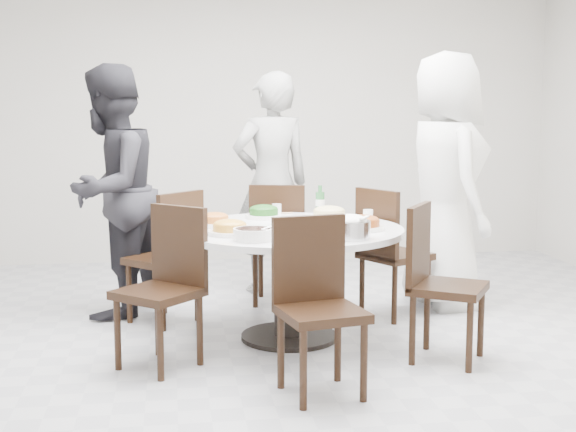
{
  "coord_description": "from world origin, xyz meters",
  "views": [
    {
      "loc": [
        -0.84,
        -4.94,
        1.56
      ],
      "look_at": [
        -0.08,
        0.23,
        0.82
      ],
      "focal_mm": 50.0,
      "sensor_mm": 36.0,
      "label": 1
    }
  ],
  "objects": [
    {
      "name": "chair_sw",
      "position": [
        -0.93,
        -0.29,
        0.47
      ],
      "size": [
        0.59,
        0.59,
        0.95
      ],
      "primitive_type": "cube",
      "rotation": [
        0.0,
        0.0,
        5.54
      ],
      "color": "black",
      "rests_on": "floor"
    },
    {
      "name": "dish_tofu",
      "position": [
        -0.49,
        -0.05,
        0.78
      ],
      "size": [
        0.27,
        0.27,
        0.07
      ],
      "primitive_type": "cylinder",
      "color": "white",
      "rests_on": "dining_table"
    },
    {
      "name": "dish_orange",
      "position": [
        -0.56,
        0.32,
        0.78
      ],
      "size": [
        0.24,
        0.24,
        0.06
      ],
      "primitive_type": "cylinder",
      "color": "white",
      "rests_on": "dining_table"
    },
    {
      "name": "floor",
      "position": [
        0.0,
        0.0,
        0.0
      ],
      "size": [
        6.0,
        6.0,
        0.01
      ],
      "primitive_type": "cube",
      "color": "#B0B0B5",
      "rests_on": "ground"
    },
    {
      "name": "diner_left",
      "position": [
        -1.28,
        0.99,
        0.92
      ],
      "size": [
        1.0,
        1.1,
        1.84
      ],
      "primitive_type": "imported",
      "rotation": [
        0.0,
        0.0,
        4.29
      ],
      "color": "black",
      "rests_on": "floor"
    },
    {
      "name": "diner_middle",
      "position": [
        -0.02,
        1.58,
        0.91
      ],
      "size": [
        0.74,
        0.57,
        1.81
      ],
      "primitive_type": "imported",
      "rotation": [
        0.0,
        0.0,
        3.36
      ],
      "color": "black",
      "rests_on": "floor"
    },
    {
      "name": "wall_back",
      "position": [
        0.0,
        3.0,
        1.4
      ],
      "size": [
        6.0,
        0.01,
        2.8
      ],
      "primitive_type": "cube",
      "color": "beige",
      "rests_on": "ground"
    },
    {
      "name": "beverage_bottle",
      "position": [
        0.22,
        0.69,
        0.86
      ],
      "size": [
        0.06,
        0.06,
        0.22
      ],
      "primitive_type": "cylinder",
      "color": "#296734",
      "rests_on": "dining_table"
    },
    {
      "name": "chair_s",
      "position": [
        -0.06,
        -0.87,
        0.47
      ],
      "size": [
        0.5,
        0.5,
        0.95
      ],
      "primitive_type": "cube",
      "rotation": [
        0.0,
        0.0,
        6.49
      ],
      "color": "black",
      "rests_on": "floor"
    },
    {
      "name": "tea_cups",
      "position": [
        -0.08,
        0.77,
        0.79
      ],
      "size": [
        0.07,
        0.07,
        0.08
      ],
      "primitive_type": "cylinder",
      "color": "white",
      "rests_on": "dining_table"
    },
    {
      "name": "chair_ne",
      "position": [
        0.77,
        0.65,
        0.47
      ],
      "size": [
        0.57,
        0.57,
        0.95
      ],
      "primitive_type": "cube",
      "rotation": [
        0.0,
        0.0,
        2.07
      ],
      "color": "black",
      "rests_on": "floor"
    },
    {
      "name": "dish_greens",
      "position": [
        -0.2,
        0.65,
        0.78
      ],
      "size": [
        0.26,
        0.26,
        0.07
      ],
      "primitive_type": "cylinder",
      "color": "white",
      "rests_on": "dining_table"
    },
    {
      "name": "chair_se",
      "position": [
        0.8,
        -0.41,
        0.47
      ],
      "size": [
        0.58,
        0.58,
        0.95
      ],
      "primitive_type": "cube",
      "rotation": [
        0.0,
        0.0,
        7.29
      ],
      "color": "black",
      "rests_on": "floor"
    },
    {
      "name": "rice_bowl",
      "position": [
        0.21,
        -0.29,
        0.8
      ],
      "size": [
        0.26,
        0.26,
        0.11
      ],
      "primitive_type": "cylinder",
      "color": "silver",
      "rests_on": "dining_table"
    },
    {
      "name": "soup_bowl",
      "position": [
        -0.37,
        -0.28,
        0.79
      ],
      "size": [
        0.24,
        0.24,
        0.07
      ],
      "primitive_type": "cylinder",
      "color": "white",
      "rests_on": "dining_table"
    },
    {
      "name": "chair_n",
      "position": [
        -0.01,
        1.17,
        0.47
      ],
      "size": [
        0.51,
        0.51,
        0.95
      ],
      "primitive_type": "cube",
      "rotation": [
        0.0,
        0.0,
        2.9
      ],
      "color": "black",
      "rests_on": "floor"
    },
    {
      "name": "chopsticks",
      "position": [
        -0.05,
        0.84,
        0.76
      ],
      "size": [
        0.24,
        0.04,
        0.01
      ],
      "primitive_type": null,
      "color": "tan",
      "rests_on": "dining_table"
    },
    {
      "name": "dining_table",
      "position": [
        -0.08,
        0.18,
        0.38
      ],
      "size": [
        1.5,
        1.5,
        0.75
      ],
      "primitive_type": "cylinder",
      "color": "white",
      "rests_on": "floor"
    },
    {
      "name": "diner_right",
      "position": [
        1.22,
        0.89,
        0.97
      ],
      "size": [
        0.71,
        1.01,
        1.95
      ],
      "primitive_type": "imported",
      "rotation": [
        0.0,
        0.0,
        1.67
      ],
      "color": "silver",
      "rests_on": "floor"
    },
    {
      "name": "chair_nw",
      "position": [
        -0.91,
        0.73,
        0.47
      ],
      "size": [
        0.59,
        0.59,
        0.95
      ],
      "primitive_type": "cube",
      "rotation": [
        0.0,
        0.0,
        3.92
      ],
      "color": "black",
      "rests_on": "floor"
    },
    {
      "name": "dish_redbrown",
      "position": [
        0.37,
        0.02,
        0.79
      ],
      "size": [
        0.28,
        0.28,
        0.07
      ],
      "primitive_type": "cylinder",
      "color": "white",
      "rests_on": "dining_table"
    },
    {
      "name": "wall_front",
      "position": [
        0.0,
        -3.0,
        1.4
      ],
      "size": [
        6.0,
        0.01,
        2.8
      ],
      "primitive_type": "cube",
      "color": "beige",
      "rests_on": "ground"
    },
    {
      "name": "dish_pale",
      "position": [
        0.25,
        0.5,
        0.79
      ],
      "size": [
        0.28,
        0.28,
        0.08
      ],
      "primitive_type": "cylinder",
      "color": "white",
      "rests_on": "dining_table"
    }
  ]
}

